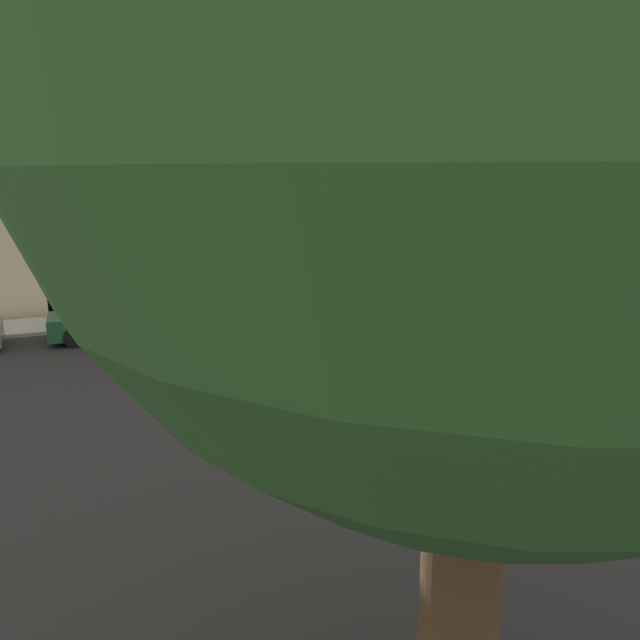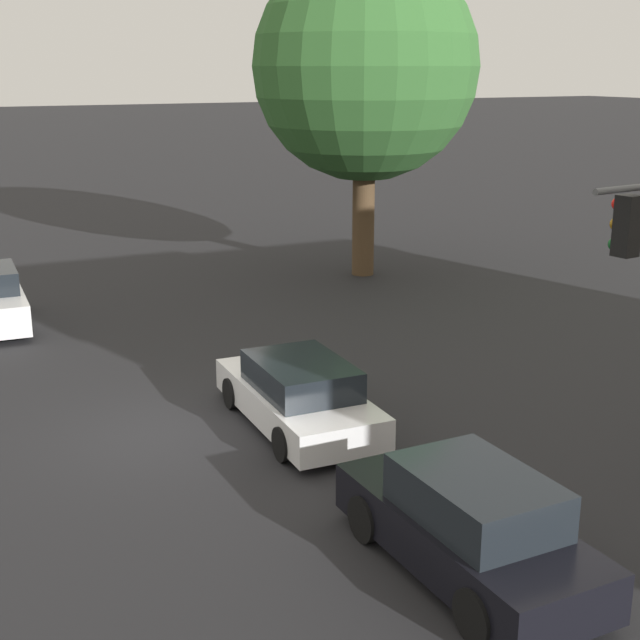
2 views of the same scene
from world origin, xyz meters
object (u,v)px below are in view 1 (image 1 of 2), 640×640
at_px(street_tree, 493,42).
at_px(parked_car_0, 115,319).
at_px(crossing_car_1, 376,308).
at_px(crossing_car_2, 459,349).
at_px(fire_hydrant, 219,317).
at_px(traffic_signal, 283,233).

height_order(street_tree, parked_car_0, street_tree).
bearing_deg(crossing_car_1, parked_car_0, -102.47).
distance_m(crossing_car_2, fire_hydrant, 9.24).
bearing_deg(crossing_car_1, crossing_car_2, -1.94).
relative_size(crossing_car_1, fire_hydrant, 4.66).
xyz_separation_m(street_tree, parked_car_0, (18.46, 1.63, -5.95)).
bearing_deg(fire_hydrant, street_tree, 173.74).
bearing_deg(parked_car_0, fire_hydrant, 178.35).
relative_size(crossing_car_1, parked_car_0, 0.98).
relative_size(traffic_signal, crossing_car_1, 1.27).
bearing_deg(crossing_car_2, fire_hydrant, -141.36).
bearing_deg(crossing_car_2, parked_car_0, -127.78).
bearing_deg(crossing_car_2, street_tree, -32.35).
height_order(crossing_car_1, crossing_car_2, crossing_car_1).
height_order(crossing_car_1, parked_car_0, crossing_car_1).
relative_size(street_tree, parked_car_0, 2.34).
height_order(street_tree, crossing_car_2, street_tree).
distance_m(traffic_signal, crossing_car_1, 5.09).
bearing_deg(fire_hydrant, parked_car_0, 86.47).
xyz_separation_m(street_tree, crossing_car_1, (16.47, -7.63, -5.92)).
distance_m(parked_car_0, fire_hydrant, 3.64).
xyz_separation_m(traffic_signal, parked_car_0, (2.90, 5.29, -3.08)).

